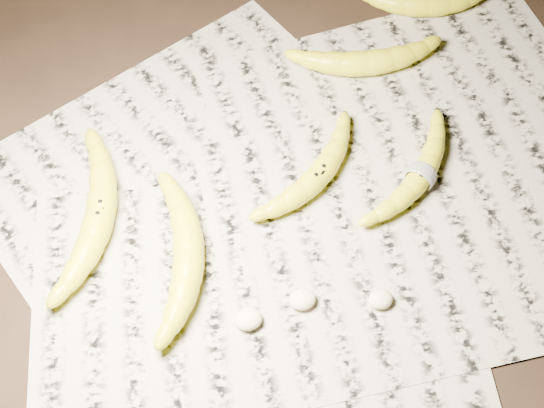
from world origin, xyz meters
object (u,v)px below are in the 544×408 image
object	(u,v)px
banana_left_a	(99,213)
banana_upper_b	(427,4)
banana_taped	(422,175)
banana_center	(318,174)
banana_left_b	(188,254)
banana_upper_a	(367,61)

from	to	relation	value
banana_left_a	banana_upper_b	size ratio (longest dim) A/B	1.30
banana_upper_b	banana_taped	bearing A→B (deg)	-99.12
banana_upper_b	banana_center	bearing A→B (deg)	-121.21
banana_left_b	banana_upper_b	world-z (taller)	banana_left_b
banana_upper_a	banana_taped	bearing A→B (deg)	-79.56
banana_left_b	banana_center	size ratio (longest dim) A/B	1.12
banana_left_a	banana_left_b	world-z (taller)	same
banana_left_b	banana_center	bearing A→B (deg)	-56.71
banana_left_b	banana_upper_b	size ratio (longest dim) A/B	1.19
banana_upper_a	banana_left_b	bearing A→B (deg)	-134.03
banana_taped	banana_upper_b	size ratio (longest dim) A/B	1.10
banana_center	banana_upper_a	bearing A→B (deg)	16.39
banana_upper_a	banana_upper_b	xyz separation A→B (m)	(0.13, 0.09, -0.00)
banana_left_a	banana_upper_b	bearing A→B (deg)	-46.98
banana_taped	banana_center	bearing A→B (deg)	123.55
banana_left_b	banana_taped	size ratio (longest dim) A/B	1.08
banana_upper_a	banana_center	bearing A→B (deg)	-118.04
banana_left_a	banana_upper_a	xyz separation A→B (m)	(0.43, 0.15, -0.00)
banana_left_a	banana_taped	size ratio (longest dim) A/B	1.19
banana_taped	banana_upper_a	bearing A→B (deg)	50.48
banana_left_a	banana_upper_b	xyz separation A→B (m)	(0.56, 0.24, -0.00)
banana_left_a	banana_taped	bearing A→B (deg)	-77.95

